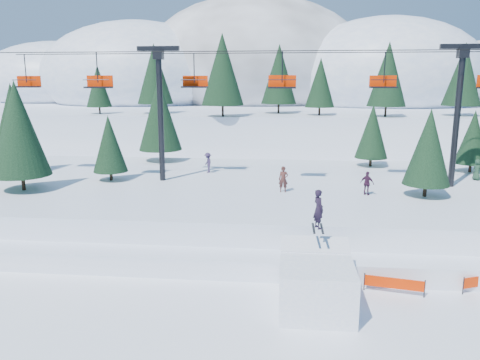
# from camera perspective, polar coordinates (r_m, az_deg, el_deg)

# --- Properties ---
(ground) EXTENTS (160.00, 160.00, 0.00)m
(ground) POSITION_cam_1_polar(r_m,az_deg,el_deg) (20.27, 3.01, -18.28)
(ground) COLOR white
(ground) RESTS_ON ground
(mid_shelf) EXTENTS (70.00, 22.00, 2.50)m
(mid_shelf) POSITION_cam_1_polar(r_m,az_deg,el_deg) (36.62, 4.41, -2.23)
(mid_shelf) COLOR white
(mid_shelf) RESTS_ON ground
(berm) EXTENTS (70.00, 6.00, 1.10)m
(berm) POSITION_cam_1_polar(r_m,az_deg,el_deg) (27.28, 3.85, -8.79)
(berm) COLOR white
(berm) RESTS_ON ground
(mountain_ridge) EXTENTS (119.00, 61.47, 26.46)m
(mountain_ridge) POSITION_cam_1_polar(r_m,az_deg,el_deg) (91.04, 2.12, 11.60)
(mountain_ridge) COLOR white
(mountain_ridge) RESTS_ON ground
(jump_kicker) EXTENTS (3.29, 4.49, 5.21)m
(jump_kicker) POSITION_cam_1_polar(r_m,az_deg,el_deg) (22.15, 9.25, -12.06)
(jump_kicker) COLOR white
(jump_kicker) RESTS_ON ground
(chairlift) EXTENTS (46.32, 3.21, 10.28)m
(chairlift) POSITION_cam_1_polar(r_m,az_deg,el_deg) (35.56, 5.65, 10.49)
(chairlift) COLOR black
(chairlift) RESTS_ON mid_shelf
(conifer_stand) EXTENTS (64.25, 17.40, 10.23)m
(conifer_stand) POSITION_cam_1_polar(r_m,az_deg,el_deg) (37.09, 12.00, 6.89)
(conifer_stand) COLOR black
(conifer_stand) RESTS_ON mid_shelf
(distant_skiers) EXTENTS (22.70, 7.96, 1.83)m
(distant_skiers) POSITION_cam_1_polar(r_m,az_deg,el_deg) (36.95, 8.74, 1.15)
(distant_skiers) COLOR #391930
(distant_skiers) RESTS_ON mid_shelf
(banner_near) EXTENTS (2.80, 0.61, 0.90)m
(banner_near) POSITION_cam_1_polar(r_m,az_deg,el_deg) (24.52, 18.27, -11.89)
(banner_near) COLOR black
(banner_near) RESTS_ON ground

